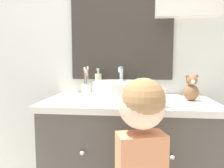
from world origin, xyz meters
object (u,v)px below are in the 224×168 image
toothbrush_holder (86,88)px  child_figure (141,166)px  sink_basin (119,90)px  drinking_cup (159,98)px  soap_dispenser (98,84)px  teddy_bear (191,88)px

toothbrush_holder → child_figure: size_ratio=0.20×
sink_basin → drinking_cup: sink_basin is taller
sink_basin → toothbrush_holder: same height
soap_dispenser → child_figure: soap_dispenser is taller
sink_basin → drinking_cup: size_ratio=3.84×
sink_basin → soap_dispenser: size_ratio=2.01×
child_figure → sink_basin: bearing=105.6°
sink_basin → child_figure: (0.13, -0.45, -0.25)m
soap_dispenser → drinking_cup: bearing=-44.7°
soap_dispenser → drinking_cup: soap_dispenser is taller
drinking_cup → child_figure: bearing=-110.5°
teddy_bear → child_figure: bearing=-123.5°
child_figure → drinking_cup: 0.36m
drinking_cup → toothbrush_holder: bearing=143.1°
toothbrush_holder → child_figure: 0.74m
sink_basin → soap_dispenser: sink_basin is taller
toothbrush_holder → teddy_bear: bearing=-12.6°
child_figure → soap_dispenser: bearing=114.6°
sink_basin → child_figure: 0.53m
child_figure → teddy_bear: child_figure is taller
toothbrush_holder → teddy_bear: size_ratio=1.25×
soap_dispenser → child_figure: (0.29, -0.63, -0.27)m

